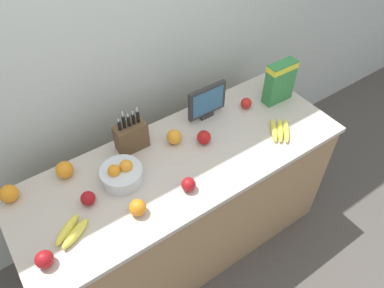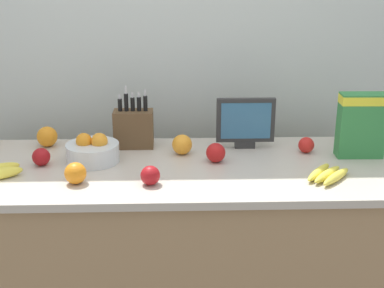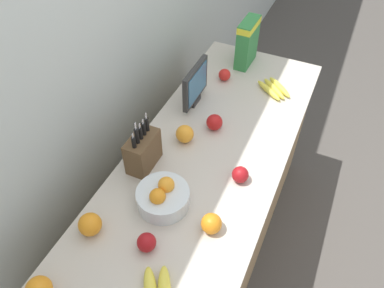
# 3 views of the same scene
# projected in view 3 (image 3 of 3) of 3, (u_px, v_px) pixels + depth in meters

# --- Properties ---
(ground_plane) EXTENTS (14.00, 14.00, 0.00)m
(ground_plane) POSITION_uv_depth(u_px,v_px,m) (204.00, 247.00, 2.33)
(ground_plane) COLOR #514C47
(wall_back) EXTENTS (9.00, 0.06, 2.60)m
(wall_back) POSITION_uv_depth(u_px,v_px,m) (89.00, 43.00, 1.56)
(wall_back) COLOR silver
(wall_back) RESTS_ON ground_plane
(counter) EXTENTS (1.84, 0.68, 0.87)m
(counter) POSITION_uv_depth(u_px,v_px,m) (206.00, 208.00, 2.02)
(counter) COLOR tan
(counter) RESTS_ON ground_plane
(knife_block) EXTENTS (0.17, 0.09, 0.27)m
(knife_block) POSITION_uv_depth(u_px,v_px,m) (143.00, 151.00, 1.61)
(knife_block) COLOR brown
(knife_block) RESTS_ON counter
(small_monitor) EXTENTS (0.25, 0.03, 0.22)m
(small_monitor) POSITION_uv_depth(u_px,v_px,m) (195.00, 84.00, 1.88)
(small_monitor) COLOR #2D2D2D
(small_monitor) RESTS_ON counter
(cereal_box) EXTENTS (0.19, 0.08, 0.27)m
(cereal_box) POSITION_uv_depth(u_px,v_px,m) (247.00, 41.00, 2.12)
(cereal_box) COLOR #338442
(cereal_box) RESTS_ON counter
(fruit_bowl) EXTENTS (0.21, 0.21, 0.12)m
(fruit_bowl) POSITION_uv_depth(u_px,v_px,m) (163.00, 197.00, 1.49)
(fruit_bowl) COLOR silver
(fruit_bowl) RESTS_ON counter
(banana_bunch_left) EXTENTS (0.20, 0.22, 0.03)m
(banana_bunch_left) POSITION_uv_depth(u_px,v_px,m) (274.00, 89.00, 2.02)
(banana_bunch_left) COLOR yellow
(banana_bunch_left) RESTS_ON counter
(apple_near_bananas) EXTENTS (0.07, 0.07, 0.07)m
(apple_near_bananas) POSITION_uv_depth(u_px,v_px,m) (240.00, 175.00, 1.58)
(apple_near_bananas) COLOR #A31419
(apple_near_bananas) RESTS_ON counter
(apple_leftmost) EXTENTS (0.07, 0.07, 0.07)m
(apple_leftmost) POSITION_uv_depth(u_px,v_px,m) (147.00, 242.00, 1.36)
(apple_leftmost) COLOR #A31419
(apple_leftmost) RESTS_ON counter
(apple_middle) EXTENTS (0.08, 0.08, 0.08)m
(apple_middle) POSITION_uv_depth(u_px,v_px,m) (214.00, 122.00, 1.80)
(apple_middle) COLOR red
(apple_middle) RESTS_ON counter
(apple_front) EXTENTS (0.07, 0.07, 0.07)m
(apple_front) POSITION_uv_depth(u_px,v_px,m) (225.00, 75.00, 2.08)
(apple_front) COLOR red
(apple_front) RESTS_ON counter
(orange_near_bowl) EXTENTS (0.08, 0.08, 0.08)m
(orange_near_bowl) POSITION_uv_depth(u_px,v_px,m) (185.00, 134.00, 1.74)
(orange_near_bowl) COLOR orange
(orange_near_bowl) RESTS_ON counter
(orange_mid_right) EXTENTS (0.09, 0.09, 0.09)m
(orange_mid_right) POSITION_uv_depth(u_px,v_px,m) (90.00, 224.00, 1.40)
(orange_mid_right) COLOR orange
(orange_mid_right) RESTS_ON counter
(orange_by_cereal) EXTENTS (0.08, 0.08, 0.08)m
(orange_by_cereal) POSITION_uv_depth(u_px,v_px,m) (211.00, 224.00, 1.41)
(orange_by_cereal) COLOR orange
(orange_by_cereal) RESTS_ON counter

